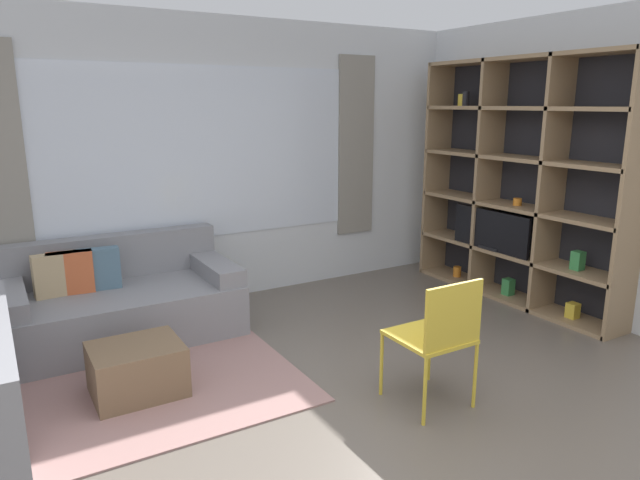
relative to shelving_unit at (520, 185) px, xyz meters
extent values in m
plane|color=#665B51|center=(-2.65, -1.65, -1.14)|extent=(16.00, 16.00, 0.00)
cube|color=silver|center=(-2.65, 1.50, 0.21)|extent=(6.81, 0.07, 2.70)
cube|color=silver|center=(-2.65, 1.46, 0.31)|extent=(3.08, 0.01, 1.60)
cube|color=gray|center=(-0.94, 1.45, 0.31)|extent=(0.44, 0.03, 1.90)
cube|color=silver|center=(0.19, -0.09, 0.21)|extent=(0.07, 4.32, 2.70)
cube|color=gray|center=(-4.05, -0.01, -1.14)|extent=(2.84, 1.68, 0.01)
cube|color=#232328|center=(0.14, -0.01, 0.02)|extent=(0.02, 2.29, 2.33)
cube|color=#997A56|center=(-0.03, -1.15, 0.02)|extent=(0.38, 0.04, 2.33)
cube|color=#997A56|center=(-0.03, -0.39, 0.02)|extent=(0.38, 0.04, 2.33)
cube|color=#997A56|center=(-0.03, 0.38, 0.02)|extent=(0.38, 0.04, 2.33)
cube|color=#997A56|center=(-0.03, 1.14, 0.02)|extent=(0.38, 0.04, 2.33)
cube|color=#997A56|center=(-0.03, -0.01, -1.12)|extent=(0.38, 2.29, 0.04)
cube|color=#997A56|center=(-0.03, -0.01, -0.68)|extent=(0.38, 2.29, 0.04)
cube|color=#997A56|center=(-0.03, -0.01, -0.21)|extent=(0.38, 2.29, 0.04)
cube|color=#997A56|center=(-0.03, -0.01, 0.26)|extent=(0.38, 2.29, 0.04)
cube|color=#997A56|center=(-0.03, -0.01, 0.72)|extent=(0.38, 2.29, 0.04)
cube|color=#997A56|center=(-0.03, -0.01, 1.17)|extent=(0.38, 2.29, 0.04)
cube|color=black|center=(-0.18, 0.16, -0.46)|extent=(0.04, 0.94, 0.40)
cube|color=black|center=(-0.16, 0.16, -0.64)|extent=(0.10, 0.24, 0.03)
cube|color=#388947|center=(-0.05, 0.00, -1.02)|extent=(0.09, 0.09, 0.16)
cylinder|color=orange|center=(-0.05, -0.03, -0.16)|extent=(0.08, 0.08, 0.07)
cube|color=#388947|center=(-0.05, -0.73, -0.57)|extent=(0.09, 0.09, 0.17)
cylinder|color=orange|center=(-0.05, 0.72, -1.05)|extent=(0.08, 0.08, 0.11)
cube|color=gold|center=(-0.05, -0.74, -1.04)|extent=(0.09, 0.09, 0.14)
cylinder|color=gold|center=(-0.05, 0.79, 0.80)|extent=(0.10, 0.10, 0.12)
cylinder|color=#232328|center=(-0.05, 0.75, 0.81)|extent=(0.07, 0.07, 0.15)
cube|color=gray|center=(-3.60, 0.92, -0.93)|extent=(1.85, 0.97, 0.42)
cube|color=gray|center=(-3.60, 1.32, -0.53)|extent=(1.85, 0.18, 0.38)
cube|color=gray|center=(-4.40, 0.92, -0.65)|extent=(0.24, 0.91, 0.14)
cube|color=gray|center=(-2.79, 0.92, -0.65)|extent=(0.24, 0.91, 0.14)
cube|color=slate|center=(-3.74, 1.04, -0.55)|extent=(0.35, 0.15, 0.34)
cube|color=tan|center=(-4.05, 1.04, -0.55)|extent=(0.35, 0.15, 0.34)
cube|color=#C65B33|center=(-3.95, 1.04, -0.55)|extent=(0.35, 0.15, 0.34)
cube|color=brown|center=(-3.72, -0.10, -0.97)|extent=(0.58, 0.49, 0.35)
cylinder|color=gold|center=(-1.90, -0.93, -0.92)|extent=(0.02, 0.02, 0.44)
cylinder|color=gold|center=(-2.32, -0.93, -0.92)|extent=(0.02, 0.02, 0.44)
cylinder|color=gold|center=(-1.90, -1.37, -0.92)|extent=(0.02, 0.02, 0.44)
cylinder|color=gold|center=(-2.32, -1.37, -0.92)|extent=(0.02, 0.02, 0.44)
cube|color=gold|center=(-2.11, -1.15, -0.69)|extent=(0.44, 0.46, 0.02)
cube|color=gold|center=(-2.11, -1.36, -0.48)|extent=(0.44, 0.02, 0.40)
camera|label=1|loc=(-4.44, -3.73, 0.77)|focal=32.00mm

